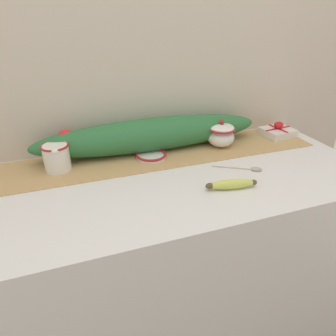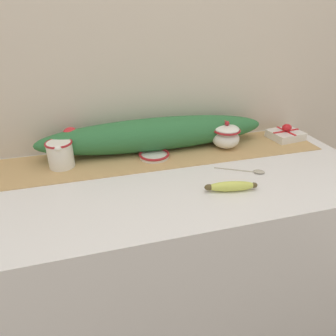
{
  "view_description": "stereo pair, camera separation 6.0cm",
  "coord_description": "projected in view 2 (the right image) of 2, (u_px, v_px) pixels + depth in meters",
  "views": [
    {
      "loc": [
        -0.33,
        -0.9,
        1.41
      ],
      "look_at": [
        -0.02,
        -0.02,
        0.92
      ],
      "focal_mm": 32.0,
      "sensor_mm": 36.0,
      "label": 1
    },
    {
      "loc": [
        -0.27,
        -0.92,
        1.41
      ],
      "look_at": [
        -0.02,
        -0.02,
        0.92
      ],
      "focal_mm": 32.0,
      "sensor_mm": 36.0,
      "label": 2
    }
  ],
  "objects": [
    {
      "name": "cream_pitcher",
      "position": [
        60.0,
        153.0,
        1.14
      ],
      "size": [
        0.1,
        0.12,
        0.1
      ],
      "color": "white",
      "rests_on": "countertop"
    },
    {
      "name": "sugar_bowl",
      "position": [
        226.0,
        136.0,
        1.31
      ],
      "size": [
        0.12,
        0.12,
        0.12
      ],
      "color": "white",
      "rests_on": "countertop"
    },
    {
      "name": "spoon",
      "position": [
        256.0,
        171.0,
        1.13
      ],
      "size": [
        0.17,
        0.11,
        0.01
      ],
      "rotation": [
        0.0,
        0.0,
        -0.51
      ],
      "color": "#A89E89",
      "rests_on": "countertop"
    },
    {
      "name": "gift_box",
      "position": [
        286.0,
        134.0,
        1.41
      ],
      "size": [
        0.16,
        0.14,
        0.07
      ],
      "rotation": [
        0.0,
        0.0,
        0.11
      ],
      "color": "silver",
      "rests_on": "countertop"
    },
    {
      "name": "poinsettia_garland",
      "position": [
        156.0,
        134.0,
        1.28
      ],
      "size": [
        0.99,
        0.15,
        0.14
      ],
      "color": "#2D6B38",
      "rests_on": "countertop"
    },
    {
      "name": "small_dish",
      "position": [
        154.0,
        155.0,
        1.23
      ],
      "size": [
        0.13,
        0.13,
        0.02
      ],
      "color": "white",
      "rests_on": "countertop"
    },
    {
      "name": "countertop",
      "position": [
        172.0,
        263.0,
        1.3
      ],
      "size": [
        1.52,
        0.66,
        0.87
      ],
      "primitive_type": "cube",
      "color": "silver",
      "rests_on": "ground_plane"
    },
    {
      "name": "banana",
      "position": [
        231.0,
        186.0,
        1.01
      ],
      "size": [
        0.18,
        0.06,
        0.03
      ],
      "rotation": [
        0.0,
        0.0,
        -0.18
      ],
      "color": "#CCD156",
      "rests_on": "countertop"
    },
    {
      "name": "table_runner",
      "position": [
        160.0,
        155.0,
        1.26
      ],
      "size": [
        1.4,
        0.26,
        0.0
      ],
      "primitive_type": "cube",
      "color": "tan",
      "rests_on": "countertop"
    },
    {
      "name": "ground_plane",
      "position": [
        171.0,
        327.0,
        1.51
      ],
      "size": [
        12.0,
        12.0,
        0.0
      ],
      "primitive_type": "plane",
      "color": "#7A6B5B"
    },
    {
      "name": "back_wall",
      "position": [
        149.0,
        68.0,
        1.25
      ],
      "size": [
        2.32,
        0.04,
        2.4
      ],
      "primitive_type": "cube",
      "color": "beige",
      "rests_on": "ground_plane"
    }
  ]
}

